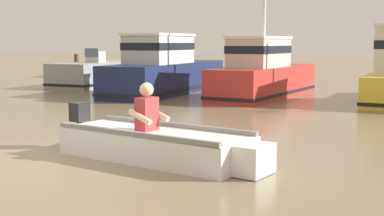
% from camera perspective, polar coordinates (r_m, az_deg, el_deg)
% --- Properties ---
extents(ground_plane, '(120.00, 120.00, 0.00)m').
position_cam_1_polar(ground_plane, '(8.24, -16.85, -5.88)').
color(ground_plane, '#7A6B4C').
extents(wooden_dock, '(12.61, 1.64, 1.18)m').
position_cam_1_polar(wooden_dock, '(24.63, -3.94, 4.34)').
color(wooden_dock, brown).
rests_on(wooden_dock, ground).
extents(rowboat_with_person, '(3.71, 1.15, 1.19)m').
position_cam_1_polar(rowboat_with_person, '(8.18, -3.68, -3.88)').
color(rowboat_with_person, white).
rests_on(rowboat_with_person, ground).
extents(moored_boat_grey, '(2.70, 5.29, 1.56)m').
position_cam_1_polar(moored_boat_grey, '(22.58, -9.80, 3.64)').
color(moored_boat_grey, gray).
rests_on(moored_boat_grey, ground).
extents(moored_boat_navy, '(3.01, 6.89, 2.10)m').
position_cam_1_polar(moored_boat_navy, '(18.77, -2.92, 4.03)').
color(moored_boat_navy, '#19234C').
rests_on(moored_boat_navy, ground).
extents(moored_boat_red, '(2.08, 5.86, 4.76)m').
position_cam_1_polar(moored_boat_red, '(17.55, 7.71, 3.64)').
color(moored_boat_red, '#B72D28').
rests_on(moored_boat_red, ground).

